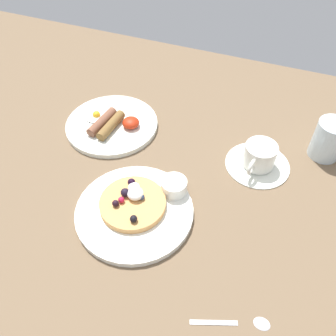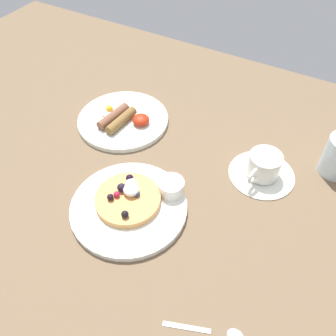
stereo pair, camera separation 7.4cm
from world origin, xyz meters
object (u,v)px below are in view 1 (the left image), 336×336
coffee_saucer (257,164)px  pancake_plate (135,212)px  water_glass (329,140)px  syrup_ramekin (174,186)px  teaspoon (246,323)px  coffee_cup (260,155)px  breakfast_plate (112,125)px

coffee_saucer → pancake_plate: bearing=-132.4°
coffee_saucer → water_glass: size_ratio=1.58×
syrup_ramekin → teaspoon: 29.76cm
coffee_cup → syrup_ramekin: bearing=-134.9°
coffee_saucer → coffee_cup: coffee_cup is taller
coffee_saucer → coffee_cup: size_ratio=1.47×
teaspoon → pancake_plate: bearing=153.1°
pancake_plate → water_glass: size_ratio=2.57×
coffee_cup → teaspoon: 36.92cm
syrup_ramekin → breakfast_plate: (-22.99, 15.32, -2.32)cm
pancake_plate → coffee_cup: bearing=47.4°
water_glass → teaspoon: bearing=-100.3°
syrup_ramekin → coffee_cup: coffee_cup is taller
pancake_plate → coffee_saucer: (21.03, 23.02, -0.39)cm
teaspoon → coffee_cup: bearing=98.8°
breakfast_plate → coffee_saucer: breakfast_plate is taller
syrup_ramekin → coffee_cup: 21.47cm
pancake_plate → breakfast_plate: 28.67cm
coffee_cup → water_glass: 17.03cm
breakfast_plate → teaspoon: breakfast_plate is taller
coffee_cup → teaspoon: size_ratio=0.80×
coffee_saucer → syrup_ramekin: bearing=-134.7°
pancake_plate → water_glass: (34.99, 32.46, 4.06)cm
coffee_cup → teaspoon: (5.62, -36.34, -3.23)cm
coffee_cup → teaspoon: bearing=-81.2°
syrup_ramekin → water_glass: (29.16, 24.81, 1.79)cm
pancake_plate → coffee_saucer: 31.18cm
coffee_cup → water_glass: bearing=34.5°
pancake_plate → syrup_ramekin: bearing=52.7°
pancake_plate → syrup_ramekin: 9.88cm
coffee_cup → breakfast_plate: bearing=179.8°
syrup_ramekin → coffee_saucer: bearing=45.3°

